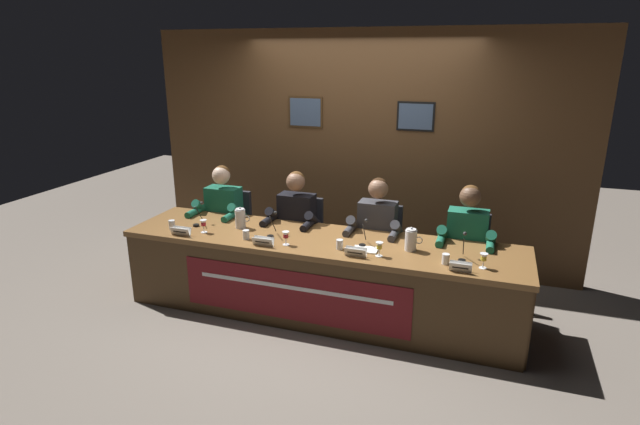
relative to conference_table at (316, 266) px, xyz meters
The scene contains 30 objects.
ground_plane 0.52m from the conference_table, 88.74° to the left, with size 12.00×12.00×0.00m, color #70665B.
wall_back_panelled 1.66m from the conference_table, 89.91° to the left, with size 4.86×0.14×2.60m.
conference_table is the anchor object (origin of this frame).
chair_far_left 1.45m from the conference_table, 149.95° to the left, with size 0.44×0.44×0.90m.
panelist_far_left 1.38m from the conference_table, 157.22° to the left, with size 0.51×0.48×1.22m.
nameplate_far_left 1.29m from the conference_table, behind, with size 0.20×0.06×0.08m.
juice_glass_far_left 1.13m from the conference_table, behind, with size 0.06×0.06×0.12m.
water_cup_far_left 1.45m from the conference_table, behind, with size 0.06×0.06×0.08m.
microphone_far_left 1.29m from the conference_table, behind, with size 0.06×0.17×0.22m.
chair_center_left 0.84m from the conference_table, 119.85° to the left, with size 0.44×0.44×0.90m.
panelist_center_left 0.70m from the conference_table, 128.33° to the left, with size 0.51×0.48×1.22m.
nameplate_center_left 0.53m from the conference_table, 152.73° to the right, with size 0.19×0.06×0.08m.
juice_glass_center_left 0.41m from the conference_table, 151.34° to the right, with size 0.06×0.06×0.12m.
water_cup_center_left 0.69m from the conference_table, behind, with size 0.06×0.06×0.08m.
microphone_center_left 0.53m from the conference_table, behind, with size 0.06×0.17×0.22m.
chair_center_right 0.84m from the conference_table, 59.85° to the left, with size 0.44×0.44×0.90m.
panelist_center_right 0.70m from the conference_table, 51.33° to the left, with size 0.51×0.48×1.22m.
nameplate_center_right 0.53m from the conference_table, 24.16° to the right, with size 0.18×0.06×0.08m.
juice_glass_center_right 0.69m from the conference_table, 10.89° to the right, with size 0.06×0.06×0.12m.
water_cup_center_right 0.36m from the conference_table, 15.34° to the right, with size 0.06×0.06×0.08m.
microphone_center_right 0.52m from the conference_table, 12.71° to the left, with size 0.06×0.17×0.22m.
chair_far_right 1.46m from the conference_table, 29.95° to the left, with size 0.44×0.44×0.90m.
panelist_far_right 1.38m from the conference_table, 22.70° to the left, with size 0.51×0.48×1.22m.
nameplate_far_right 1.31m from the conference_table, ahead, with size 0.17×0.06×0.08m.
juice_glass_far_right 1.46m from the conference_table, ahead, with size 0.06×0.06×0.12m.
water_cup_far_right 1.17m from the conference_table, ahead, with size 0.06×0.06×0.08m.
microphone_far_right 1.30m from the conference_table, ahead, with size 0.06×0.17×0.22m.
water_pitcher_left_side 0.89m from the conference_table, 169.33° to the left, with size 0.15×0.10×0.21m.
water_pitcher_right_side 0.89m from the conference_table, ahead, with size 0.15×0.10×0.21m.
document_stack_center_right 0.52m from the conference_table, ahead, with size 0.22×0.16×0.01m.
Camera 1 is at (1.41, -4.10, 2.36)m, focal length 28.60 mm.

